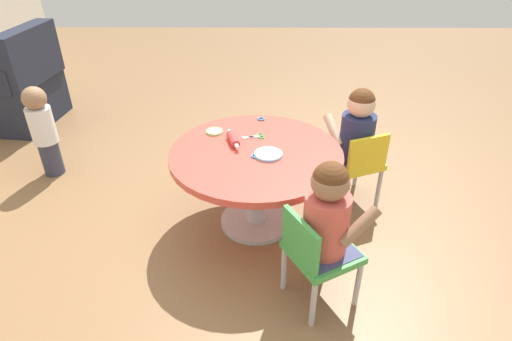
# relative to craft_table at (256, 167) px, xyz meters

# --- Properties ---
(ground_plane) EXTENTS (10.00, 10.00, 0.00)m
(ground_plane) POSITION_rel_craft_table_xyz_m (0.00, 0.00, -0.40)
(ground_plane) COLOR olive
(craft_table) EXTENTS (0.99, 0.99, 0.51)m
(craft_table) POSITION_rel_craft_table_xyz_m (0.00, 0.00, 0.00)
(craft_table) COLOR silver
(craft_table) RESTS_ON ground
(child_chair_left) EXTENTS (0.41, 0.41, 0.54)m
(child_chair_left) POSITION_rel_craft_table_xyz_m (-0.61, -0.29, -0.10)
(child_chair_left) COLOR #B7B7BC
(child_chair_left) RESTS_ON ground
(seated_child_left) EXTENTS (0.40, 0.43, 0.51)m
(seated_child_left) POSITION_rel_craft_table_xyz_m (-0.59, -0.33, 0.13)
(seated_child_left) COLOR #3F4772
(seated_child_left) RESTS_ON ground
(child_chair_right) EXTENTS (0.39, 0.39, 0.54)m
(child_chair_right) POSITION_rel_craft_table_xyz_m (0.22, -0.64, -0.10)
(child_chair_right) COLOR #B7B7BC
(child_chair_right) RESTS_ON ground
(seated_child_right) EXTENTS (0.42, 0.38, 0.51)m
(seated_child_right) POSITION_rel_craft_table_xyz_m (0.26, -0.62, 0.13)
(seated_child_right) COLOR #3F4772
(seated_child_right) RESTS_ON ground
(armchair_dark) EXTENTS (0.78, 0.80, 0.85)m
(armchair_dark) POSITION_rel_craft_table_xyz_m (1.46, 2.15, -0.10)
(armchair_dark) COLOR #232838
(armchair_dark) RESTS_ON ground
(toddler_standing) EXTENTS (0.17, 0.17, 0.67)m
(toddler_standing) POSITION_rel_craft_table_xyz_m (0.58, 1.50, -0.04)
(toddler_standing) COLOR #33384C
(toddler_standing) RESTS_ON ground
(rolling_pin) EXTENTS (0.23, 0.09, 0.05)m
(rolling_pin) POSITION_rel_craft_table_xyz_m (0.10, 0.13, 0.13)
(rolling_pin) COLOR #D83F3F
(rolling_pin) RESTS_ON craft_table
(craft_scissors) EXTENTS (0.09, 0.14, 0.01)m
(craft_scissors) POSITION_rel_craft_table_xyz_m (0.18, -0.00, 0.11)
(craft_scissors) COLOR silver
(craft_scissors) RESTS_ON craft_table
(playdough_blob_0) EXTENTS (0.16, 0.16, 0.01)m
(playdough_blob_0) POSITION_rel_craft_table_xyz_m (-0.05, -0.07, 0.11)
(playdough_blob_0) COLOR #8CCCF2
(playdough_blob_0) RESTS_ON craft_table
(playdough_blob_1) EXTENTS (0.10, 0.10, 0.01)m
(playdough_blob_1) POSITION_rel_craft_table_xyz_m (0.23, 0.26, 0.11)
(playdough_blob_1) COLOR #B2E58C
(playdough_blob_1) RESTS_ON craft_table
(cookie_cutter_0) EXTENTS (0.06, 0.06, 0.01)m
(cookie_cutter_0) POSITION_rel_craft_table_xyz_m (-0.06, 0.00, 0.11)
(cookie_cutter_0) COLOR #3F99D8
(cookie_cutter_0) RESTS_ON craft_table
(cookie_cutter_1) EXTENTS (0.05, 0.05, 0.01)m
(cookie_cutter_1) POSITION_rel_craft_table_xyz_m (0.42, -0.03, 0.11)
(cookie_cutter_1) COLOR #3F99D8
(cookie_cutter_1) RESTS_ON craft_table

